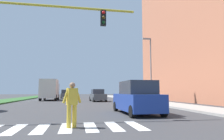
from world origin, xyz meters
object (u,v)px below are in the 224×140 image
Objects in this scene: pedestrian_performer at (72,102)px; suv_crossing at (137,98)px; sedan_distant at (65,94)px; street_lamp_right at (150,64)px; truck_box_delivery at (50,89)px; sedan_midblock at (98,96)px.

suv_crossing is at bearing 47.06° from pedestrian_performer.
suv_crossing is 29.86m from sedan_distant.
pedestrian_performer is 0.39× the size of sedan_distant.
truck_box_delivery is (-12.41, 9.73, -2.96)m from street_lamp_right.
truck_box_delivery is at bearing 98.88° from pedestrian_performer.
street_lamp_right is 1.21× the size of truck_box_delivery.
street_lamp_right is 4.44× the size of pedestrian_performer.
pedestrian_performer is 20.08m from sedan_midblock.
sedan_midblock is (-0.70, 15.75, -0.16)m from suv_crossing.
sedan_distant is (-10.59, 19.06, -3.82)m from street_lamp_right.
sedan_midblock is 8.11m from truck_box_delivery.
sedan_midblock is at bearing -31.68° from truck_box_delivery.
suv_crossing is 1.08× the size of sedan_distant.
truck_box_delivery is (-1.82, -9.32, 0.86)m from sedan_distant.
suv_crossing reaches higher than sedan_distant.
sedan_distant is at bearing 101.09° from suv_crossing.
truck_box_delivery reaches higher than sedan_distant.
pedestrian_performer is 0.36× the size of suv_crossing.
sedan_distant is at bearing 110.40° from sedan_midblock.
pedestrian_performer is 5.58m from suv_crossing.
sedan_midblock is 1.01× the size of sedan_distant.
suv_crossing is at bearing -78.91° from sedan_distant.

